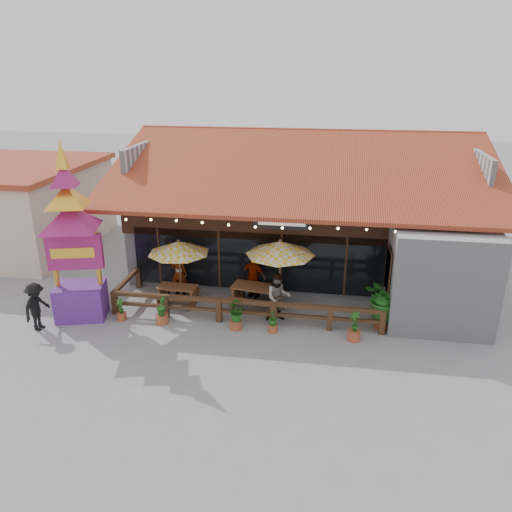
% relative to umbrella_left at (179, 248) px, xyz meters
% --- Properties ---
extents(ground, '(100.00, 100.00, 0.00)m').
position_rel_umbrella_left_xyz_m(ground, '(4.38, -1.01, -2.23)').
color(ground, gray).
rests_on(ground, ground).
extents(restaurant_building, '(15.50, 14.73, 6.09)m').
position_rel_umbrella_left_xyz_m(restaurant_building, '(4.64, 5.60, -0.02)').
color(restaurant_building, '#AEADB2').
rests_on(restaurant_building, ground).
extents(patio_railing, '(10.00, 2.60, 0.92)m').
position_rel_umbrella_left_xyz_m(patio_railing, '(2.13, -1.28, -1.61)').
color(patio_railing, '#4C321B').
rests_on(patio_railing, ground).
extents(neighbor_building, '(8.40, 8.40, 4.22)m').
position_rel_umbrella_left_xyz_m(neighbor_building, '(-10.62, 4.99, -0.09)').
color(neighbor_building, beige).
rests_on(neighbor_building, ground).
extents(umbrella_left, '(2.88, 2.88, 2.55)m').
position_rel_umbrella_left_xyz_m(umbrella_left, '(0.00, 0.00, 0.00)').
color(umbrella_left, brown).
rests_on(umbrella_left, ground).
extents(umbrella_right, '(2.70, 2.70, 2.79)m').
position_rel_umbrella_left_xyz_m(umbrella_right, '(3.92, -0.03, 0.21)').
color(umbrella_right, brown).
rests_on(umbrella_right, ground).
extents(picnic_table_left, '(1.56, 1.37, 0.72)m').
position_rel_umbrella_left_xyz_m(picnic_table_left, '(-0.05, -0.29, -1.74)').
color(picnic_table_left, brown).
rests_on(picnic_table_left, ground).
extents(picnic_table_right, '(2.07, 1.86, 0.88)m').
position_rel_umbrella_left_xyz_m(picnic_table_right, '(3.03, -0.14, -1.63)').
color(picnic_table_right, brown).
rests_on(picnic_table_right, ground).
extents(thai_sign_tower, '(3.14, 3.14, 6.99)m').
position_rel_umbrella_left_xyz_m(thai_sign_tower, '(-3.21, -1.93, 1.47)').
color(thai_sign_tower, '#592487').
rests_on(thai_sign_tower, ground).
extents(tropical_plant, '(1.91, 1.90, 2.00)m').
position_rel_umbrella_left_xyz_m(tropical_plant, '(7.72, -1.08, -1.08)').
color(tropical_plant, brown).
rests_on(tropical_plant, ground).
extents(diner_a, '(0.69, 0.48, 1.82)m').
position_rel_umbrella_left_xyz_m(diner_a, '(-0.22, 0.52, -1.31)').
color(diner_a, '#351D11').
rests_on(diner_a, ground).
extents(diner_b, '(1.04, 0.90, 1.84)m').
position_rel_umbrella_left_xyz_m(diner_b, '(3.99, -1.07, -1.30)').
color(diner_b, '#351D11').
rests_on(diner_b, ground).
extents(diner_c, '(1.18, 0.84, 1.85)m').
position_rel_umbrella_left_xyz_m(diner_c, '(2.81, 0.69, -1.30)').
color(diner_c, '#351D11').
rests_on(diner_c, ground).
extents(pedestrian, '(0.80, 1.22, 1.77)m').
position_rel_umbrella_left_xyz_m(pedestrian, '(-4.28, -3.06, -1.34)').
color(pedestrian, black).
rests_on(pedestrian, ground).
extents(planter_a, '(0.35, 0.35, 0.86)m').
position_rel_umbrella_left_xyz_m(planter_a, '(-1.69, -1.97, -1.87)').
color(planter_a, brown).
rests_on(planter_a, ground).
extents(planter_b, '(0.44, 0.44, 1.07)m').
position_rel_umbrella_left_xyz_m(planter_b, '(-0.12, -1.99, -1.74)').
color(planter_b, brown).
rests_on(planter_b, ground).
extents(planter_c, '(0.82, 0.80, 1.03)m').
position_rel_umbrella_left_xyz_m(planter_c, '(2.59, -1.98, -1.64)').
color(planter_c, brown).
rests_on(planter_c, ground).
extents(planter_d, '(0.42, 0.42, 0.83)m').
position_rel_umbrella_left_xyz_m(planter_d, '(3.92, -1.97, -1.82)').
color(planter_d, brown).
rests_on(planter_d, ground).
extents(planter_e, '(0.44, 0.46, 1.08)m').
position_rel_umbrella_left_xyz_m(planter_e, '(6.72, -2.09, -1.77)').
color(planter_e, brown).
rests_on(planter_e, ground).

